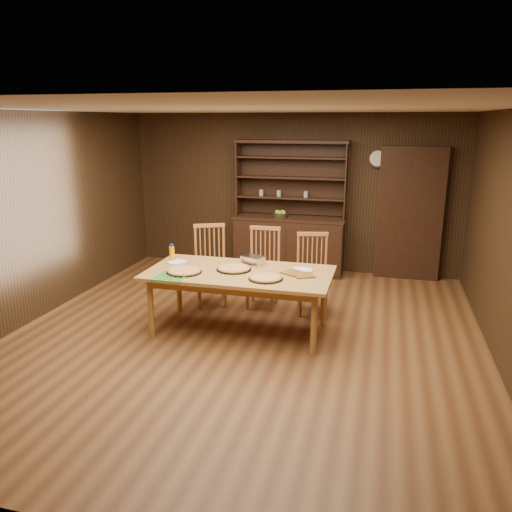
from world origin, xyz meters
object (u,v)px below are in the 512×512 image
(china_hutch, at_px, (289,237))
(chair_left, at_px, (211,262))
(chair_right, at_px, (312,270))
(chair_center, at_px, (264,264))
(dining_table, at_px, (239,277))
(juice_bottle, at_px, (172,253))

(china_hutch, relative_size, chair_left, 1.97)
(chair_right, bearing_deg, chair_center, 161.31)
(china_hutch, distance_m, chair_center, 1.63)
(dining_table, relative_size, juice_bottle, 9.95)
(chair_left, height_order, chair_right, chair_left)
(china_hutch, distance_m, dining_table, 2.58)
(chair_center, distance_m, juice_bottle, 1.28)
(dining_table, distance_m, chair_center, 0.95)
(china_hutch, distance_m, chair_right, 1.81)
(chair_left, distance_m, juice_bottle, 0.73)
(chair_left, distance_m, chair_right, 1.41)
(dining_table, xyz_separation_m, chair_left, (-0.66, 0.84, -0.09))
(dining_table, bearing_deg, juice_bottle, 166.70)
(chair_left, bearing_deg, chair_center, -16.40)
(chair_center, xyz_separation_m, chair_right, (0.68, -0.06, -0.02))
(china_hutch, relative_size, chair_center, 2.00)
(china_hutch, relative_size, dining_table, 0.99)
(chair_left, xyz_separation_m, chair_center, (0.73, 0.10, -0.01))
(chair_center, relative_size, juice_bottle, 4.94)
(dining_table, relative_size, chair_right, 2.07)
(chair_center, xyz_separation_m, juice_bottle, (-1.02, -0.72, 0.27))
(chair_left, relative_size, juice_bottle, 5.03)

